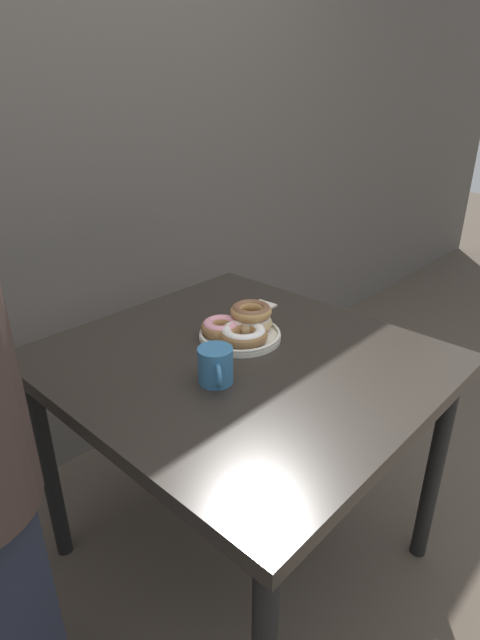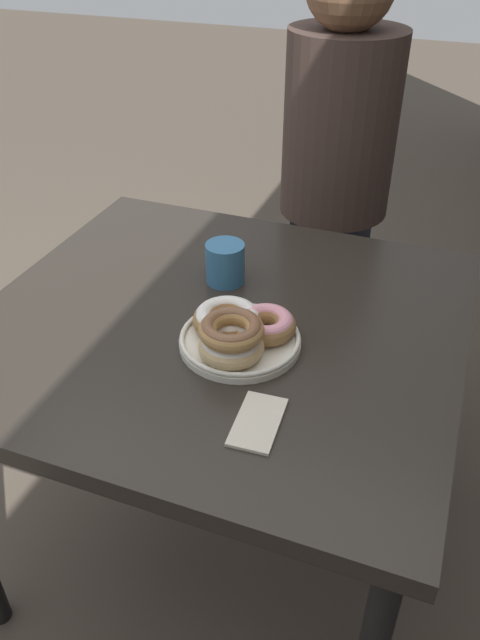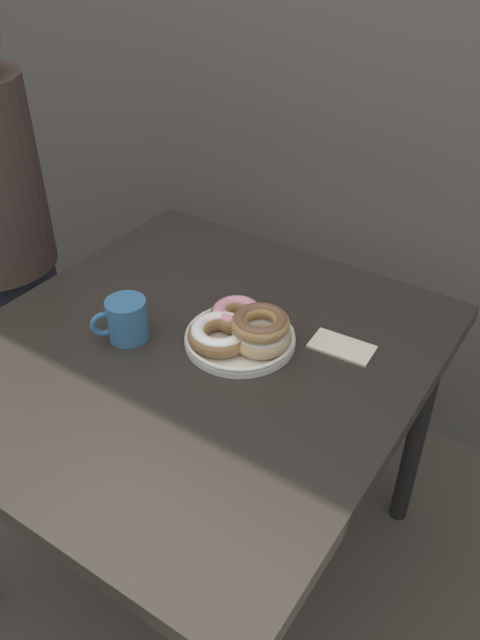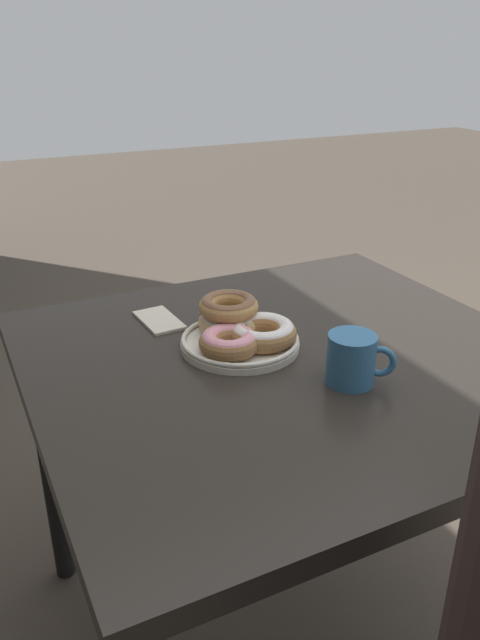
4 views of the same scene
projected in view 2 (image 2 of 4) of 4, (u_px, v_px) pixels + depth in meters
name	position (u px, v px, depth m)	size (l,w,h in m)	color
ground_plane	(139.00, 510.00, 1.82)	(14.00, 14.00, 0.00)	#4C4238
dining_table	(220.00, 348.00, 1.35)	(0.93, 0.99, 0.75)	#28231E
donut_plate	(239.00, 331.00, 1.20)	(0.26, 0.25, 0.09)	silver
coffee_mug	(225.00, 262.00, 1.40)	(0.10, 0.11, 0.09)	teal
person_figure	(335.00, 189.00, 1.85)	(0.33, 0.32, 1.41)	#232838
napkin	(258.00, 422.00, 1.05)	(0.14, 0.08, 0.01)	beige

